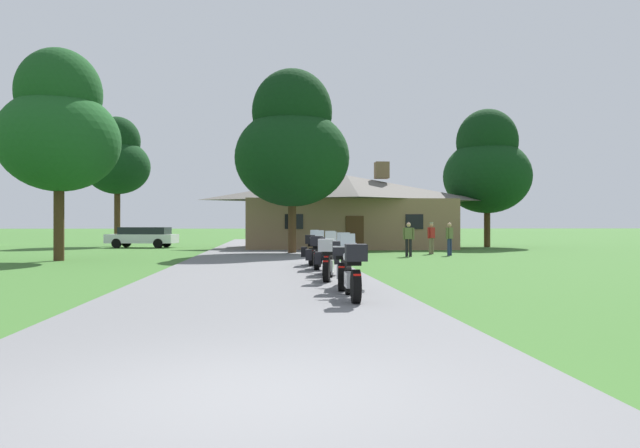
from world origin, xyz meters
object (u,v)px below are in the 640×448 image
at_px(motorcycle_blue_farthest_in_row, 312,250).
at_px(bystander_olive_shirt_beside_signpost, 450,237).
at_px(motorcycle_white_nearest_to_camera, 353,271).
at_px(tree_left_far, 117,159).
at_px(motorcycle_yellow_third_in_row, 328,259).
at_px(motorcycle_black_fourth_in_row, 328,256).
at_px(bystander_olive_shirt_by_tree, 409,238).
at_px(parked_white_suv_far_left, 143,236).
at_px(motorcycle_black_second_in_row, 343,264).
at_px(tree_left_near, 59,127).
at_px(motorcycle_white_fifth_in_row, 318,253).
at_px(bystander_red_shirt_near_lodge, 431,236).
at_px(tree_by_lodge_front, 292,144).
at_px(tree_right_of_lodge, 487,166).

height_order(motorcycle_blue_farthest_in_row, bystander_olive_shirt_beside_signpost, bystander_olive_shirt_beside_signpost).
relative_size(motorcycle_white_nearest_to_camera, tree_left_far, 0.22).
bearing_deg(tree_left_far, motorcycle_yellow_third_in_row, -66.47).
xyz_separation_m(motorcycle_yellow_third_in_row, motorcycle_black_fourth_in_row, (0.21, 2.12, -0.01)).
bearing_deg(bystander_olive_shirt_by_tree, parked_white_suv_far_left, 160.33).
bearing_deg(motorcycle_black_second_in_row, bystander_olive_shirt_beside_signpost, 73.26).
distance_m(motorcycle_blue_farthest_in_row, bystander_olive_shirt_by_tree, 8.26).
xyz_separation_m(bystander_olive_shirt_beside_signpost, parked_white_suv_far_left, (-17.66, 12.14, -0.15)).
bearing_deg(parked_white_suv_far_left, tree_left_near, -173.09).
relative_size(motorcycle_white_nearest_to_camera, motorcycle_blue_farthest_in_row, 1.00).
bearing_deg(motorcycle_black_second_in_row, motorcycle_white_fifth_in_row, 99.26).
distance_m(motorcycle_white_fifth_in_row, bystander_olive_shirt_beside_signpost, 12.02).
bearing_deg(parked_white_suv_far_left, bystander_olive_shirt_by_tree, -121.40).
height_order(bystander_red_shirt_near_lodge, parked_white_suv_far_left, bystander_red_shirt_near_lodge).
height_order(motorcycle_black_second_in_row, tree_left_near, tree_left_near).
relative_size(motorcycle_white_fifth_in_row, tree_by_lodge_front, 0.21).
relative_size(bystander_olive_shirt_beside_signpost, bystander_olive_shirt_by_tree, 1.00).
xyz_separation_m(motorcycle_black_second_in_row, motorcycle_yellow_third_in_row, (-0.12, 2.11, 0.00)).
bearing_deg(motorcycle_blue_farthest_in_row, motorcycle_black_fourth_in_row, -78.57).
relative_size(motorcycle_black_second_in_row, tree_right_of_lodge, 0.21).
xyz_separation_m(bystander_olive_shirt_by_tree, parked_white_suv_far_left, (-15.35, 12.99, -0.15)).
distance_m(bystander_red_shirt_near_lodge, tree_left_far, 24.82).
bearing_deg(tree_left_far, motorcycle_white_fifth_in_row, -63.02).
xyz_separation_m(motorcycle_white_nearest_to_camera, tree_right_of_lodge, (13.81, 29.21, 5.11)).
relative_size(motorcycle_white_fifth_in_row, bystander_olive_shirt_beside_signpost, 1.25).
bearing_deg(tree_left_near, motorcycle_white_nearest_to_camera, -54.36).
height_order(motorcycle_white_fifth_in_row, tree_right_of_lodge, tree_right_of_lodge).
xyz_separation_m(tree_left_far, tree_by_lodge_front, (12.38, -13.05, -0.51)).
distance_m(motorcycle_blue_farthest_in_row, tree_right_of_lodge, 23.89).
height_order(motorcycle_black_second_in_row, motorcycle_black_fourth_in_row, same).
distance_m(motorcycle_black_fourth_in_row, bystander_olive_shirt_beside_signpost, 13.54).
xyz_separation_m(motorcycle_black_second_in_row, parked_white_suv_far_left, (-10.23, 27.74, 0.16)).
distance_m(motorcycle_black_second_in_row, motorcycle_yellow_third_in_row, 2.12).
relative_size(motorcycle_black_fourth_in_row, bystander_olive_shirt_by_tree, 1.25).
height_order(motorcycle_black_second_in_row, tree_left_far, tree_left_far).
bearing_deg(bystander_olive_shirt_beside_signpost, bystander_olive_shirt_by_tree, 157.42).
relative_size(motorcycle_blue_farthest_in_row, tree_left_near, 0.23).
height_order(motorcycle_black_fourth_in_row, parked_white_suv_far_left, parked_white_suv_far_left).
distance_m(motorcycle_black_second_in_row, motorcycle_blue_farthest_in_row, 8.35).
xyz_separation_m(motorcycle_black_second_in_row, bystander_red_shirt_near_lodge, (6.95, 17.26, 0.33)).
distance_m(motorcycle_black_fourth_in_row, parked_white_suv_far_left, 25.68).
relative_size(bystander_olive_shirt_beside_signpost, tree_left_far, 0.17).
distance_m(motorcycle_white_nearest_to_camera, motorcycle_black_fourth_in_row, 6.31).
height_order(motorcycle_blue_farthest_in_row, bystander_red_shirt_near_lodge, bystander_red_shirt_near_lodge).
distance_m(motorcycle_white_nearest_to_camera, bystander_red_shirt_near_lodge, 20.57).
bearing_deg(tree_left_near, bystander_olive_shirt_beside_signpost, 8.74).
relative_size(bystander_red_shirt_near_lodge, bystander_olive_shirt_by_tree, 1.01).
xyz_separation_m(motorcycle_black_second_in_row, motorcycle_black_fourth_in_row, (0.09, 4.23, -0.01)).
height_order(motorcycle_black_fourth_in_row, motorcycle_white_fifth_in_row, same).
distance_m(motorcycle_yellow_third_in_row, tree_left_near, 15.93).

